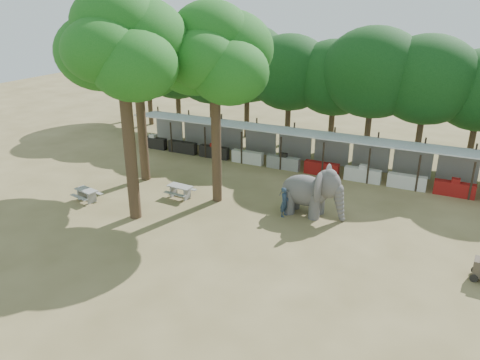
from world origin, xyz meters
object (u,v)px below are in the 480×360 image
at_px(yard_tree_left, 136,53).
at_px(elephant, 313,191).
at_px(yard_tree_center, 121,46).
at_px(picnic_table_far, 180,190).
at_px(handler, 284,202).
at_px(yard_tree_back, 214,54).
at_px(picnic_table_near, 87,193).

bearing_deg(yard_tree_left, elephant, -3.13).
xyz_separation_m(yard_tree_center, picnic_table_far, (0.91, 3.20, -8.71)).
xyz_separation_m(yard_tree_left, handler, (10.53, -1.49, -7.35)).
height_order(yard_tree_back, handler, yard_tree_back).
bearing_deg(picnic_table_near, elephant, 29.29).
xyz_separation_m(handler, picnic_table_near, (-11.41, -3.17, -0.38)).
bearing_deg(yard_tree_left, yard_tree_back, -9.46).
bearing_deg(handler, yard_tree_back, 90.66).
bearing_deg(picnic_table_far, elephant, 11.95).
height_order(elephant, picnic_table_far, elephant).
bearing_deg(yard_tree_back, picnic_table_near, -151.95).
xyz_separation_m(picnic_table_near, picnic_table_far, (4.79, 2.86, 0.02)).
distance_m(yard_tree_left, picnic_table_far, 8.82).
bearing_deg(picnic_table_far, yard_tree_left, 158.91).
xyz_separation_m(yard_tree_back, picnic_table_far, (-2.09, -0.80, -8.04)).
relative_size(elephant, handler, 2.20).
height_order(yard_tree_center, elephant, yard_tree_center).
bearing_deg(handler, picnic_table_near, 112.37).
relative_size(yard_tree_back, handler, 6.67).
height_order(yard_tree_center, handler, yard_tree_center).
xyz_separation_m(yard_tree_center, handler, (7.53, 3.51, -8.36)).
bearing_deg(yard_tree_center, picnic_table_far, 74.13).
height_order(elephant, handler, elephant).
xyz_separation_m(yard_tree_center, picnic_table_near, (-3.88, 0.34, -8.73)).
bearing_deg(yard_tree_center, yard_tree_back, 53.14).
relative_size(yard_tree_left, yard_tree_center, 0.92).
bearing_deg(yard_tree_back, yard_tree_left, 170.54).
distance_m(yard_tree_left, yard_tree_back, 6.09).
relative_size(elephant, picnic_table_near, 2.22).
relative_size(handler, picnic_table_far, 1.06).
height_order(yard_tree_left, elephant, yard_tree_left).
relative_size(yard_tree_left, elephant, 2.94).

